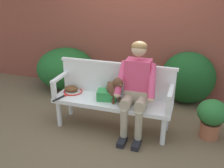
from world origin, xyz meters
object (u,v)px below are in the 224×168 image
(baseball_glove, at_px, (71,89))
(potted_plant, at_px, (212,116))
(person_seated, at_px, (137,86))
(tennis_racket, at_px, (72,92))
(sports_bag, at_px, (107,95))
(garden_bench, at_px, (112,104))
(dog_on_bench, at_px, (115,89))

(baseball_glove, distance_m, potted_plant, 2.09)
(person_seated, height_order, tennis_racket, person_seated)
(sports_bag, height_order, potted_plant, sports_bag)
(garden_bench, height_order, potted_plant, potted_plant)
(garden_bench, height_order, person_seated, person_seated)
(person_seated, distance_m, baseball_glove, 1.08)
(baseball_glove, bearing_deg, tennis_racket, -53.35)
(dog_on_bench, height_order, baseball_glove, dog_on_bench)
(garden_bench, bearing_deg, potted_plant, 7.52)
(dog_on_bench, height_order, potted_plant, dog_on_bench)
(baseball_glove, height_order, potted_plant, potted_plant)
(sports_bag, xyz_separation_m, potted_plant, (1.45, 0.19, -0.19))
(potted_plant, bearing_deg, garden_bench, -172.48)
(person_seated, relative_size, dog_on_bench, 3.38)
(tennis_racket, bearing_deg, dog_on_bench, -6.36)
(baseball_glove, height_order, sports_bag, sports_bag)
(person_seated, xyz_separation_m, potted_plant, (1.02, 0.19, -0.40))
(tennis_racket, relative_size, potted_plant, 1.02)
(tennis_racket, height_order, potted_plant, potted_plant)
(person_seated, relative_size, sports_bag, 4.75)
(person_seated, xyz_separation_m, baseball_glove, (-1.05, 0.11, -0.23))
(garden_bench, relative_size, baseball_glove, 7.80)
(dog_on_bench, bearing_deg, person_seated, 3.09)
(baseball_glove, bearing_deg, sports_bag, -8.92)
(garden_bench, height_order, tennis_racket, tennis_racket)
(person_seated, relative_size, tennis_racket, 2.29)
(baseball_glove, distance_m, sports_bag, 0.63)
(dog_on_bench, xyz_separation_m, sports_bag, (-0.13, 0.02, -0.13))
(potted_plant, bearing_deg, dog_on_bench, -170.98)
(person_seated, height_order, dog_on_bench, person_seated)
(dog_on_bench, distance_m, baseball_glove, 0.77)
(tennis_racket, bearing_deg, sports_bag, -5.36)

